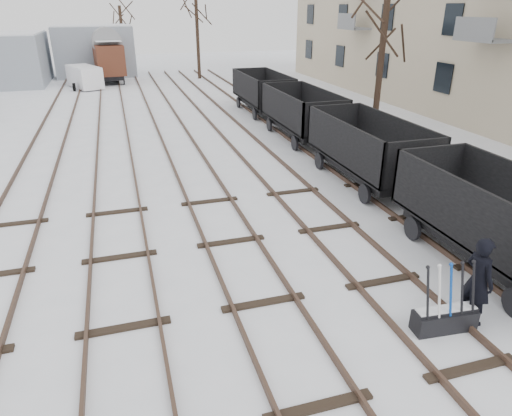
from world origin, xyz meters
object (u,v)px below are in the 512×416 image
(worker, at_px, (478,281))
(box_van_wagon, at_px, (109,58))
(ground_frame, at_px, (445,318))
(freight_wagon_a, at_px, (497,234))
(panel_van, at_px, (85,77))

(worker, relative_size, box_van_wagon, 0.40)
(ground_frame, height_order, freight_wagon_a, freight_wagon_a)
(panel_van, bearing_deg, ground_frame, -97.59)
(worker, distance_m, box_van_wagon, 36.79)
(freight_wagon_a, bearing_deg, worker, -140.29)
(ground_frame, relative_size, panel_van, 0.35)
(worker, bearing_deg, ground_frame, 94.31)
(freight_wagon_a, height_order, panel_van, freight_wagon_a)
(worker, distance_m, panel_van, 34.85)
(worker, bearing_deg, panel_van, 11.46)
(ground_frame, height_order, panel_van, panel_van)
(freight_wagon_a, distance_m, box_van_wagon, 35.60)
(ground_frame, bearing_deg, freight_wagon_a, 37.13)
(freight_wagon_a, height_order, box_van_wagon, box_van_wagon)
(box_van_wagon, bearing_deg, ground_frame, -85.68)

